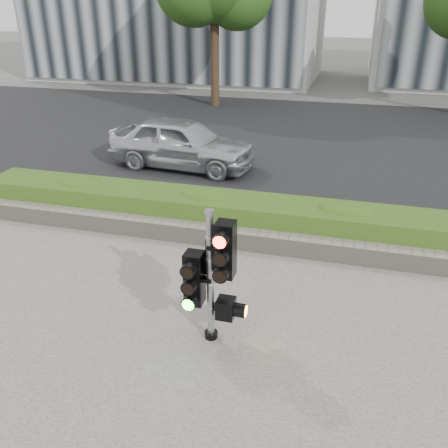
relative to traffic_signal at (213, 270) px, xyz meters
name	(u,v)px	position (x,y,z in m)	size (l,w,h in m)	color
ground	(232,309)	(0.08, 0.73, -1.08)	(120.00, 120.00, 0.00)	#51514C
sidewalk	(172,444)	(0.08, -1.77, -1.06)	(16.00, 11.00, 0.03)	#9E9389
road	(307,139)	(0.08, 10.73, -1.07)	(60.00, 13.00, 0.02)	black
curb	(270,220)	(0.08, 3.88, -1.02)	(60.00, 0.25, 0.12)	gray
stone_wall	(258,241)	(0.08, 2.63, -0.88)	(12.00, 0.32, 0.34)	gray
hedge	(265,218)	(0.08, 3.28, -0.71)	(12.00, 1.00, 0.68)	olive
traffic_signal	(213,270)	(0.00, 0.00, 0.00)	(0.65, 0.47, 1.89)	black
car_silver	(182,143)	(-2.89, 6.79, -0.38)	(1.60, 3.99, 1.36)	#BBBCC3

